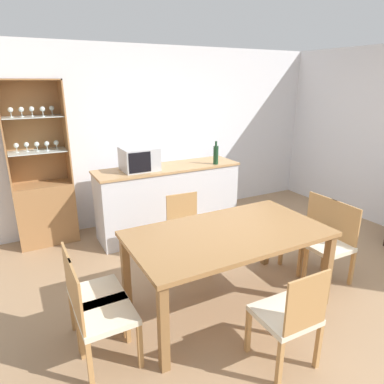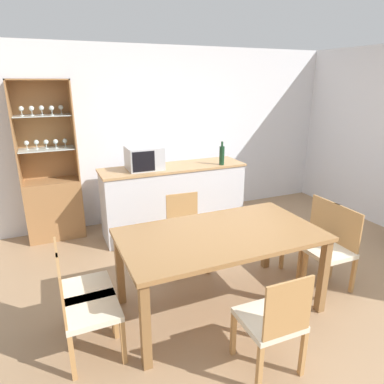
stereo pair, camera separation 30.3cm
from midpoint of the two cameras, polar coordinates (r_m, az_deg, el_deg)
name	(u,v)px [view 2 (the right image)]	position (r m, az deg, el deg)	size (l,w,h in m)	color
ground_plane	(275,300)	(3.68, 16.09, -16.90)	(18.00, 18.00, 0.00)	#A37F5B
wall_back	(178,134)	(5.36, -0.75, 9.60)	(6.80, 0.06, 2.55)	silver
kitchen_counter	(174,199)	(4.80, -1.25, -1.24)	(1.98, 0.56, 0.96)	silver
display_cabinet	(53,195)	(4.91, -20.53, -0.56)	(0.72, 0.38, 2.09)	#A37042
dining_table	(220,241)	(3.14, 7.53, -8.21)	(1.80, 0.99, 0.77)	olive
dining_chair_side_right_near	(332,249)	(3.88, 24.41, -8.74)	(0.42, 0.42, 0.85)	beige
dining_chair_side_left_near	(86,310)	(2.80, -14.21, -18.58)	(0.41, 0.41, 0.85)	beige
dining_chair_side_right_far	(311,238)	(4.06, 21.33, -7.13)	(0.41, 0.41, 0.85)	beige
dining_chair_head_near	(273,321)	(2.72, 16.61, -20.01)	(0.42, 0.42, 0.85)	beige
dining_chair_head_far	(186,233)	(3.90, 1.27, -6.82)	(0.44, 0.44, 0.85)	beige
dining_chair_side_left_far	(81,289)	(3.04, -15.21, -15.37)	(0.41, 0.41, 0.85)	beige
microwave	(144,158)	(4.50, -6.06, 5.64)	(0.45, 0.39, 0.29)	#B7BABF
wine_bottle	(222,155)	(4.75, 6.83, 6.11)	(0.07, 0.07, 0.32)	#193D23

